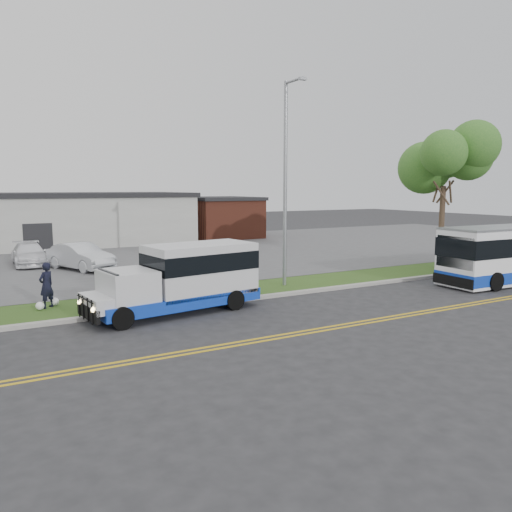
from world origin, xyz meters
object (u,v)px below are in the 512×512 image
tree_east (445,162)px  streetlight_near (286,177)px  shuttle_bus (185,276)px  parked_car_b (29,254)px  pedestrian (46,285)px  parked_car_a (80,256)px

tree_east → streetlight_near: (-11.00, -0.27, -0.97)m
shuttle_bus → parked_car_b: bearing=98.0°
pedestrian → tree_east: bearing=142.4°
pedestrian → parked_car_b: bearing=-128.5°
tree_east → parked_car_a: bearing=153.4°
shuttle_bus → pedestrian: shuttle_bus is taller
tree_east → shuttle_bus: tree_east is taller
shuttle_bus → parked_car_a: (-1.87, 11.69, -0.51)m
streetlight_near → shuttle_bus: 7.31m
shuttle_bus → parked_car_b: (-4.27, 15.02, -0.62)m
tree_east → parked_car_a: size_ratio=1.79×
pedestrian → parked_car_b: (0.42, 12.31, -0.24)m
streetlight_near → pedestrian: 11.41m
tree_east → shuttle_bus: (-16.87, -2.31, -4.83)m
shuttle_bus → parked_car_a: size_ratio=1.50×
pedestrian → shuttle_bus: bearing=113.5°
shuttle_bus → parked_car_a: bearing=91.2°
streetlight_near → parked_car_a: streetlight_near is taller
tree_east → shuttle_bus: bearing=-172.2°
tree_east → parked_car_b: (-21.15, 12.71, -5.44)m
streetlight_near → parked_car_b: 17.07m
tree_east → streetlight_near: streetlight_near is taller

